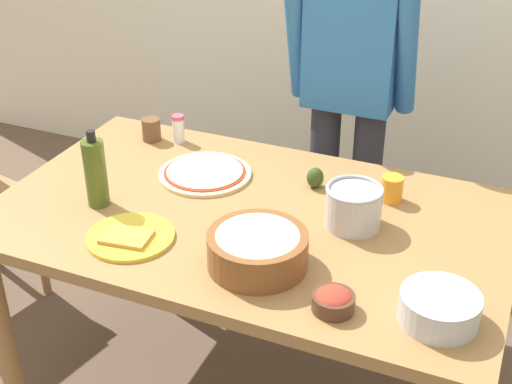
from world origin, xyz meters
TOP-DOWN VIEW (x-y plane):
  - dining_table at (0.00, 0.00)m, footprint 1.60×0.96m
  - person_cook at (0.09, 0.76)m, footprint 0.49×0.25m
  - pizza_raw_on_board at (-0.24, 0.17)m, footprint 0.32×0.32m
  - plate_with_slice at (-0.27, -0.27)m, footprint 0.26×0.26m
  - popcorn_bowl at (0.13, -0.25)m, footprint 0.28×0.28m
  - mixing_bowl_steel at (0.64, -0.29)m, footprint 0.20×0.20m
  - small_sauce_bowl at (0.38, -0.35)m, footprint 0.11×0.11m
  - olive_oil_bottle at (-0.46, -0.14)m, footprint 0.07×0.07m
  - steel_pot at (0.31, 0.06)m, footprint 0.17×0.17m
  - cup_orange at (0.39, 0.25)m, footprint 0.07×0.07m
  - cup_small_brown at (-0.55, 0.34)m, footprint 0.07×0.07m
  - salt_shaker at (-0.45, 0.37)m, footprint 0.04×0.04m
  - avocado at (0.13, 0.24)m, footprint 0.06×0.06m

SIDE VIEW (x-z plane):
  - dining_table at x=0.00m, z-range 0.29..1.05m
  - plate_with_slice at x=-0.27m, z-range 0.76..0.78m
  - pizza_raw_on_board at x=-0.24m, z-range 0.76..0.78m
  - small_sauce_bowl at x=0.38m, z-range 0.76..0.82m
  - avocado at x=0.13m, z-range 0.76..0.83m
  - mixing_bowl_steel at x=0.64m, z-range 0.76..0.84m
  - cup_orange at x=0.39m, z-range 0.76..0.84m
  - cup_small_brown at x=-0.55m, z-range 0.76..0.84m
  - salt_shaker at x=-0.45m, z-range 0.76..0.87m
  - popcorn_bowl at x=0.13m, z-range 0.76..0.88m
  - steel_pot at x=0.31m, z-range 0.76..0.89m
  - olive_oil_bottle at x=-0.46m, z-range 0.75..1.00m
  - person_cook at x=0.09m, z-range 0.13..1.75m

